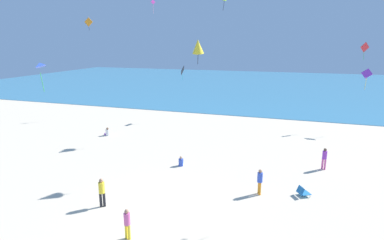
{
  "coord_description": "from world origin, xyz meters",
  "views": [
    {
      "loc": [
        6.37,
        -13.73,
        8.56
      ],
      "look_at": [
        0.0,
        5.86,
        3.48
      ],
      "focal_mm": 29.56,
      "sensor_mm": 36.0,
      "label": 1
    }
  ],
  "objects_px": {
    "kite_orange": "(89,22)",
    "kite_black": "(183,71)",
    "beach_chair_far_left": "(303,192)",
    "person_3": "(107,132)",
    "person_4": "(127,222)",
    "person_5": "(324,157)",
    "kite_purple": "(367,74)",
    "person_0": "(260,180)",
    "kite_blue": "(40,65)",
    "kite_red": "(365,48)",
    "person_1": "(181,162)",
    "kite_magenta": "(153,3)",
    "person_2": "(102,191)",
    "kite_yellow": "(198,47)"
  },
  "relations": [
    {
      "from": "kite_orange",
      "to": "kite_black",
      "type": "xyz_separation_m",
      "value": [
        8.13,
        5.02,
        -5.0
      ]
    },
    {
      "from": "beach_chair_far_left",
      "to": "kite_black",
      "type": "xyz_separation_m",
      "value": [
        -12.78,
        15.44,
        5.26
      ]
    },
    {
      "from": "person_3",
      "to": "person_4",
      "type": "bearing_deg",
      "value": 155.45
    },
    {
      "from": "person_4",
      "to": "person_5",
      "type": "height_order",
      "value": "person_5"
    },
    {
      "from": "kite_purple",
      "to": "kite_black",
      "type": "height_order",
      "value": "kite_purple"
    },
    {
      "from": "kite_purple",
      "to": "person_0",
      "type": "bearing_deg",
      "value": -115.52
    },
    {
      "from": "person_4",
      "to": "kite_orange",
      "type": "height_order",
      "value": "kite_orange"
    },
    {
      "from": "kite_blue",
      "to": "kite_red",
      "type": "bearing_deg",
      "value": 50.71
    },
    {
      "from": "person_5",
      "to": "kite_black",
      "type": "xyz_separation_m",
      "value": [
        -14.21,
        10.87,
        4.63
      ]
    },
    {
      "from": "person_0",
      "to": "kite_purple",
      "type": "distance_m",
      "value": 19.07
    },
    {
      "from": "person_0",
      "to": "person_1",
      "type": "xyz_separation_m",
      "value": [
        -5.78,
        2.71,
        -0.62
      ]
    },
    {
      "from": "kite_magenta",
      "to": "person_2",
      "type": "bearing_deg",
      "value": -72.46
    },
    {
      "from": "person_0",
      "to": "person_3",
      "type": "xyz_separation_m",
      "value": [
        -14.97,
        7.63,
        -0.6
      ]
    },
    {
      "from": "beach_chair_far_left",
      "to": "kite_red",
      "type": "xyz_separation_m",
      "value": [
        5.49,
        18.28,
        7.79
      ]
    },
    {
      "from": "person_5",
      "to": "person_1",
      "type": "bearing_deg",
      "value": 118.56
    },
    {
      "from": "beach_chair_far_left",
      "to": "person_3",
      "type": "height_order",
      "value": "person_3"
    },
    {
      "from": "person_2",
      "to": "kite_yellow",
      "type": "xyz_separation_m",
      "value": [
        3.38,
        6.29,
        7.37
      ]
    },
    {
      "from": "kite_red",
      "to": "kite_black",
      "type": "distance_m",
      "value": 18.66
    },
    {
      "from": "kite_magenta",
      "to": "kite_black",
      "type": "height_order",
      "value": "kite_magenta"
    },
    {
      "from": "beach_chair_far_left",
      "to": "kite_black",
      "type": "bearing_deg",
      "value": 99.04
    },
    {
      "from": "person_0",
      "to": "kite_red",
      "type": "bearing_deg",
      "value": -137.57
    },
    {
      "from": "person_0",
      "to": "person_4",
      "type": "height_order",
      "value": "person_0"
    },
    {
      "from": "person_0",
      "to": "person_2",
      "type": "xyz_separation_m",
      "value": [
        -7.81,
        -4.03,
        0.05
      ]
    },
    {
      "from": "person_1",
      "to": "kite_yellow",
      "type": "relative_size",
      "value": 0.45
    },
    {
      "from": "beach_chair_far_left",
      "to": "person_5",
      "type": "height_order",
      "value": "person_5"
    },
    {
      "from": "person_3",
      "to": "kite_blue",
      "type": "xyz_separation_m",
      "value": [
        4.08,
        -11.73,
        7.15
      ]
    },
    {
      "from": "kite_yellow",
      "to": "kite_magenta",
      "type": "bearing_deg",
      "value": 122.55
    },
    {
      "from": "kite_yellow",
      "to": "person_4",
      "type": "bearing_deg",
      "value": -94.58
    },
    {
      "from": "beach_chair_far_left",
      "to": "person_4",
      "type": "height_order",
      "value": "person_4"
    },
    {
      "from": "kite_orange",
      "to": "kite_red",
      "type": "bearing_deg",
      "value": 16.57
    },
    {
      "from": "kite_yellow",
      "to": "kite_black",
      "type": "relative_size",
      "value": 0.95
    },
    {
      "from": "person_1",
      "to": "beach_chair_far_left",
      "type": "bearing_deg",
      "value": -100.26
    },
    {
      "from": "kite_red",
      "to": "beach_chair_far_left",
      "type": "bearing_deg",
      "value": -106.71
    },
    {
      "from": "kite_black",
      "to": "person_1",
      "type": "bearing_deg",
      "value": -70.86
    },
    {
      "from": "person_1",
      "to": "kite_purple",
      "type": "relative_size",
      "value": 0.35
    },
    {
      "from": "person_4",
      "to": "kite_magenta",
      "type": "height_order",
      "value": "kite_magenta"
    },
    {
      "from": "kite_blue",
      "to": "kite_yellow",
      "type": "xyz_separation_m",
      "value": [
        6.46,
        6.36,
        0.87
      ]
    },
    {
      "from": "person_4",
      "to": "kite_purple",
      "type": "relative_size",
      "value": 0.72
    },
    {
      "from": "person_1",
      "to": "kite_yellow",
      "type": "bearing_deg",
      "value": -104.22
    },
    {
      "from": "kite_orange",
      "to": "kite_purple",
      "type": "distance_m",
      "value": 27.52
    },
    {
      "from": "person_3",
      "to": "person_0",
      "type": "bearing_deg",
      "value": -177.12
    },
    {
      "from": "person_0",
      "to": "kite_magenta",
      "type": "distance_m",
      "value": 27.05
    },
    {
      "from": "person_4",
      "to": "kite_orange",
      "type": "xyz_separation_m",
      "value": [
        -13.42,
        17.14,
        9.67
      ]
    },
    {
      "from": "person_1",
      "to": "person_4",
      "type": "height_order",
      "value": "person_4"
    },
    {
      "from": "person_0",
      "to": "person_2",
      "type": "height_order",
      "value": "person_2"
    },
    {
      "from": "person_5",
      "to": "kite_black",
      "type": "relative_size",
      "value": 0.93
    },
    {
      "from": "person_3",
      "to": "kite_orange",
      "type": "relative_size",
      "value": 0.63
    },
    {
      "from": "kite_orange",
      "to": "kite_purple",
      "type": "xyz_separation_m",
      "value": [
        26.48,
        5.69,
        -4.88
      ]
    },
    {
      "from": "person_0",
      "to": "kite_orange",
      "type": "relative_size",
      "value": 1.24
    },
    {
      "from": "beach_chair_far_left",
      "to": "kite_purple",
      "type": "relative_size",
      "value": 0.42
    }
  ]
}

